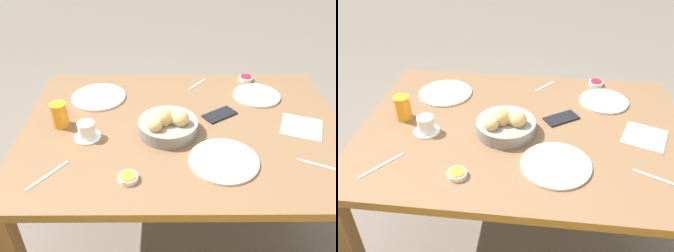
% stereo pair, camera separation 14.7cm
% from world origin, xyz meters
% --- Properties ---
extents(ground_plane, '(10.00, 10.00, 0.00)m').
position_xyz_m(ground_plane, '(0.00, 0.00, 0.00)').
color(ground_plane, '#6B6056').
extents(dining_table, '(1.38, 0.97, 0.71)m').
position_xyz_m(dining_table, '(0.00, 0.00, 0.62)').
color(dining_table, brown).
rests_on(dining_table, ground_plane).
extents(bread_basket, '(0.25, 0.25, 0.12)m').
position_xyz_m(bread_basket, '(0.07, 0.04, 0.75)').
color(bread_basket, gray).
rests_on(bread_basket, dining_table).
extents(plate_near_left, '(0.23, 0.23, 0.01)m').
position_xyz_m(plate_near_left, '(-0.37, -0.26, 0.71)').
color(plate_near_left, silver).
rests_on(plate_near_left, dining_table).
extents(plate_near_right, '(0.26, 0.26, 0.01)m').
position_xyz_m(plate_near_right, '(0.40, -0.25, 0.71)').
color(plate_near_right, silver).
rests_on(plate_near_right, dining_table).
extents(plate_far_center, '(0.26, 0.26, 0.01)m').
position_xyz_m(plate_far_center, '(-0.14, 0.23, 0.71)').
color(plate_far_center, silver).
rests_on(plate_far_center, dining_table).
extents(juice_glass, '(0.07, 0.07, 0.11)m').
position_xyz_m(juice_glass, '(0.52, -0.02, 0.76)').
color(juice_glass, orange).
rests_on(juice_glass, dining_table).
extents(coffee_cup, '(0.11, 0.11, 0.07)m').
position_xyz_m(coffee_cup, '(0.40, 0.07, 0.74)').
color(coffee_cup, white).
rests_on(coffee_cup, dining_table).
extents(jam_bowl_berry, '(0.07, 0.07, 0.02)m').
position_xyz_m(jam_bowl_berry, '(-0.34, -0.43, 0.72)').
color(jam_bowl_berry, white).
rests_on(jam_bowl_berry, dining_table).
extents(jam_bowl_honey, '(0.07, 0.07, 0.02)m').
position_xyz_m(jam_bowl_honey, '(0.21, 0.32, 0.72)').
color(jam_bowl_honey, white).
rests_on(jam_bowl_honey, dining_table).
extents(fork_silver, '(0.17, 0.09, 0.00)m').
position_xyz_m(fork_silver, '(-0.51, 0.26, 0.71)').
color(fork_silver, '#B7B7BC').
rests_on(fork_silver, dining_table).
extents(knife_silver, '(0.12, 0.16, 0.00)m').
position_xyz_m(knife_silver, '(0.50, 0.30, 0.71)').
color(knife_silver, '#B7B7BC').
rests_on(knife_silver, dining_table).
extents(spoon_coffee, '(0.10, 0.11, 0.00)m').
position_xyz_m(spoon_coffee, '(-0.09, -0.38, 0.71)').
color(spoon_coffee, '#B7B7BC').
rests_on(spoon_coffee, dining_table).
extents(napkin, '(0.21, 0.21, 0.00)m').
position_xyz_m(napkin, '(-0.50, 0.01, 0.71)').
color(napkin, silver).
rests_on(napkin, dining_table).
extents(cell_phone, '(0.17, 0.14, 0.01)m').
position_xyz_m(cell_phone, '(-0.17, -0.09, 0.71)').
color(cell_phone, black).
rests_on(cell_phone, dining_table).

